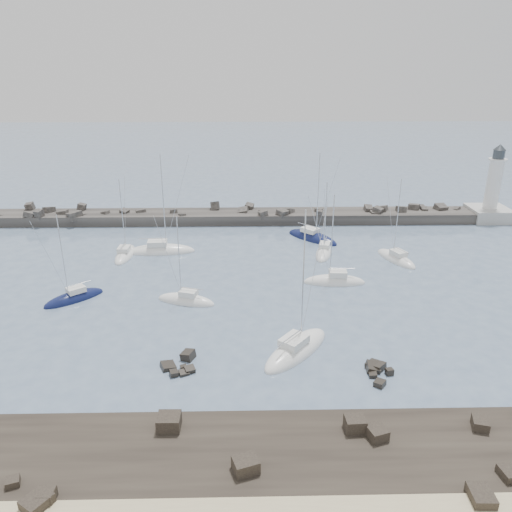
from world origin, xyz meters
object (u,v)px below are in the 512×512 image
at_px(sailboat_2, 125,255).
at_px(sailboat_7, 312,238).
at_px(sailboat_9, 396,259).
at_px(sailboat_3, 161,251).
at_px(sailboat_5, 324,253).
at_px(sailboat_6, 296,350).
at_px(lighthouse, 490,204).
at_px(sailboat_1, 74,299).
at_px(sailboat_8, 334,282).
at_px(sailboat_4, 186,301).

relative_size(sailboat_2, sailboat_7, 0.82).
height_order(sailboat_2, sailboat_9, sailboat_9).
height_order(sailboat_3, sailboat_5, sailboat_3).
distance_m(sailboat_7, sailboat_9, 14.88).
bearing_deg(sailboat_3, sailboat_6, -57.74).
relative_size(lighthouse, sailboat_1, 1.21).
distance_m(sailboat_6, sailboat_7, 34.94).
bearing_deg(sailboat_9, sailboat_7, 139.18).
relative_size(sailboat_5, sailboat_9, 0.94).
height_order(lighthouse, sailboat_6, sailboat_6).
bearing_deg(sailboat_7, sailboat_5, -82.27).
bearing_deg(lighthouse, sailboat_9, -139.03).
height_order(sailboat_7, sailboat_9, sailboat_7).
distance_m(sailboat_6, sailboat_9, 30.13).
bearing_deg(sailboat_8, sailboat_4, -164.77).
bearing_deg(sailboat_1, sailboat_3, 63.24).
xyz_separation_m(sailboat_4, sailboat_5, (19.33, 16.02, 0.00)).
relative_size(lighthouse, sailboat_2, 1.16).
height_order(sailboat_5, sailboat_9, sailboat_9).
xyz_separation_m(sailboat_2, sailboat_9, (40.62, -2.59, -0.00)).
relative_size(sailboat_4, sailboat_9, 0.91).
bearing_deg(sailboat_9, sailboat_8, -142.78).
distance_m(lighthouse, sailboat_5, 37.33).
bearing_deg(sailboat_8, sailboat_6, -111.95).
height_order(lighthouse, sailboat_9, lighthouse).
relative_size(sailboat_3, sailboat_8, 1.24).
bearing_deg(lighthouse, sailboat_8, -140.17).
distance_m(sailboat_6, sailboat_8, 18.01).
distance_m(sailboat_1, sailboat_6, 29.13).
bearing_deg(sailboat_6, sailboat_7, 80.11).
xyz_separation_m(sailboat_1, sailboat_5, (33.28, 15.08, 0.00)).
bearing_deg(sailboat_1, sailboat_5, 24.37).
relative_size(lighthouse, sailboat_4, 1.23).
height_order(sailboat_8, sailboat_9, sailboat_8).
bearing_deg(sailboat_1, lighthouse, 25.77).
xyz_separation_m(sailboat_2, sailboat_4, (10.97, -15.79, 0.01)).
relative_size(sailboat_1, sailboat_7, 0.78).
xyz_separation_m(sailboat_6, sailboat_9, (17.26, 24.70, -0.01)).
xyz_separation_m(sailboat_2, sailboat_6, (23.36, -27.29, 0.01)).
distance_m(lighthouse, sailboat_4, 62.04).
xyz_separation_m(sailboat_5, sailboat_6, (-6.94, -27.52, 0.01)).
bearing_deg(sailboat_3, sailboat_9, -6.49).
distance_m(lighthouse, sailboat_7, 35.63).
relative_size(sailboat_4, sailboat_6, 0.74).
bearing_deg(lighthouse, sailboat_6, -131.99).
bearing_deg(sailboat_6, sailboat_1, 154.72).
xyz_separation_m(lighthouse, sailboat_4, (-52.45, -33.00, -2.95)).
bearing_deg(sailboat_9, lighthouse, 40.97).
bearing_deg(sailboat_2, sailboat_6, -49.44).
bearing_deg(sailboat_2, sailboat_1, -101.34).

